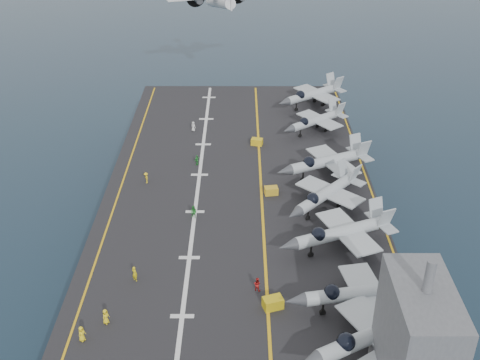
{
  "coord_description": "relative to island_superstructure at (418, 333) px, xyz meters",
  "views": [
    {
      "loc": [
        0.14,
        -67.17,
        54.13
      ],
      "look_at": [
        0.0,
        4.0,
        13.0
      ],
      "focal_mm": 45.0,
      "sensor_mm": 36.0,
      "label": 1
    }
  ],
  "objects": [
    {
      "name": "ground",
      "position": [
        -15.0,
        30.0,
        -17.9
      ],
      "size": [
        500.0,
        500.0,
        0.0
      ],
      "primitive_type": "plane",
      "color": "#142135",
      "rests_on": "ground"
    },
    {
      "name": "hull",
      "position": [
        -15.0,
        30.0,
        -12.9
      ],
      "size": [
        36.0,
        90.0,
        10.0
      ],
      "primitive_type": "cube",
      "color": "#56595E",
      "rests_on": "ground"
    },
    {
      "name": "flight_deck",
      "position": [
        -15.0,
        30.0,
        -7.7
      ],
      "size": [
        38.0,
        92.0,
        0.4
      ],
      "primitive_type": "cube",
      "color": "black",
      "rests_on": "hull"
    },
    {
      "name": "foul_line",
      "position": [
        -12.0,
        30.0,
        -7.48
      ],
      "size": [
        0.35,
        90.0,
        0.02
      ],
      "primitive_type": "cube",
      "color": "gold",
      "rests_on": "flight_deck"
    },
    {
      "name": "landing_centerline",
      "position": [
        -21.0,
        30.0,
        -7.48
      ],
      "size": [
        0.5,
        90.0,
        0.02
      ],
      "primitive_type": "cube",
      "color": "silver",
      "rests_on": "flight_deck"
    },
    {
      "name": "deck_edge_port",
      "position": [
        -32.0,
        30.0,
        -7.48
      ],
      "size": [
        0.25,
        90.0,
        0.02
      ],
      "primitive_type": "cube",
      "color": "gold",
      "rests_on": "flight_deck"
    },
    {
      "name": "deck_edge_stbd",
      "position": [
        3.5,
        30.0,
        -7.48
      ],
      "size": [
        0.25,
        90.0,
        0.02
      ],
      "primitive_type": "cube",
      "color": "gold",
      "rests_on": "flight_deck"
    },
    {
      "name": "island_superstructure",
      "position": [
        0.0,
        0.0,
        0.0
      ],
      "size": [
        5.0,
        10.0,
        15.0
      ],
      "primitive_type": null,
      "color": "#56595E",
      "rests_on": "flight_deck"
    },
    {
      "name": "fighter_jet_1",
      "position": [
        -2.18,
        4.9,
        -4.84
      ],
      "size": [
        18.3,
        16.22,
        5.31
      ],
      "primitive_type": null,
      "color": "#949AA3",
      "rests_on": "flight_deck"
    },
    {
      "name": "fighter_jet_2",
      "position": [
        -2.4,
        11.06,
        -5.02
      ],
      "size": [
        15.75,
        11.92,
        4.96
      ],
      "primitive_type": null,
      "color": "#9FA8AE",
      "rests_on": "flight_deck"
    },
    {
      "name": "fighter_jet_3",
      "position": [
        -2.77,
        21.87,
        -4.94
      ],
      "size": [
        17.41,
        14.77,
        5.13
      ],
      "primitive_type": null,
      "color": "#99A2AA",
      "rests_on": "flight_deck"
    },
    {
      "name": "fighter_jet_4",
      "position": [
        -3.51,
        31.03,
        -5.07
      ],
      "size": [
        16.35,
        16.6,
        4.86
      ],
      "primitive_type": null,
      "color": "#9CA3AB",
      "rests_on": "flight_deck"
    },
    {
      "name": "fighter_jet_5",
      "position": [
        -2.19,
        39.83,
        -4.94
      ],
      "size": [
        17.49,
        15.09,
        5.11
      ],
      "primitive_type": null,
      "color": "#A0AAB1",
      "rests_on": "flight_deck"
    },
    {
      "name": "fighter_jet_7",
      "position": [
        -2.24,
        54.93,
        -5.29
      ],
      "size": [
        15.25,
        14.44,
        4.41
      ],
      "primitive_type": null,
      "color": "#8E989F",
      "rests_on": "flight_deck"
    },
    {
      "name": "fighter_jet_8",
      "position": [
        -1.62,
        65.99,
        -5.04
      ],
      "size": [
        17.04,
        15.91,
        4.92
      ],
      "primitive_type": null,
      "color": "#8D969D",
      "rests_on": "flight_deck"
    },
    {
      "name": "tow_cart_a",
      "position": [
        -11.47,
        11.4,
        -6.88
      ],
      "size": [
        2.4,
        1.94,
        1.24
      ],
      "primitive_type": null,
      "color": "gold",
      "rests_on": "flight_deck"
    },
    {
      "name": "tow_cart_b",
      "position": [
        -10.66,
        34.58,
        -6.95
      ],
      "size": [
        1.99,
        1.44,
        1.1
      ],
      "primitive_type": null,
      "color": "gold",
      "rests_on": "flight_deck"
    },
    {
      "name": "tow_cart_c",
      "position": [
        -12.3,
        49.94,
        -6.97
      ],
      "size": [
        2.01,
        1.55,
        1.07
      ],
      "primitive_type": null,
      "color": "gold",
      "rests_on": "flight_deck"
    },
    {
      "name": "crew_0",
      "position": [
        -28.71,
        9.03,
        -6.63
      ],
      "size": [
        1.13,
        1.26,
        1.75
      ],
      "primitive_type": "imported",
      "color": "yellow",
      "rests_on": "flight_deck"
    },
    {
      "name": "crew_1",
      "position": [
        -26.78,
        15.82,
        -6.53
      ],
      "size": [
        1.39,
        1.29,
        1.93
      ],
      "primitive_type": "imported",
      "color": "gold",
      "rests_on": "flight_deck"
    },
    {
      "name": "crew_2",
      "position": [
        -21.03,
        28.58,
        -6.61
      ],
      "size": [
        1.29,
        1.17,
        1.78
      ],
      "primitive_type": "imported",
      "color": "#25892E",
      "rests_on": "flight_deck"
    },
    {
      "name": "crew_3",
      "position": [
        -28.51,
        37.69,
        -6.67
      ],
      "size": [
        0.94,
        1.15,
        1.66
      ],
      "primitive_type": "imported",
      "color": "yellow",
      "rests_on": "flight_deck"
    },
    {
      "name": "crew_4",
      "position": [
        -21.53,
        43.1,
        -6.68
      ],
      "size": [
        1.16,
        1.17,
        1.65
      ],
      "primitive_type": "imported",
      "color": "#268C33",
      "rests_on": "flight_deck"
    },
    {
      "name": "crew_5",
      "position": [
        -22.93,
        55.15,
        -6.66
      ],
      "size": [
        1.2,
        1.08,
        1.67
      ],
      "primitive_type": "imported",
      "color": "silver",
      "rests_on": "flight_deck"
    },
    {
      "name": "crew_7",
      "position": [
        -13.09,
        14.19,
        -6.66
      ],
      "size": [
        1.2,
        1.03,
        1.69
      ],
      "primitive_type": "imported",
      "color": "#B21919",
      "rests_on": "flight_deck"
    },
    {
      "name": "transport_plane",
      "position": [
        -19.3,
        91.79,
        5.2
      ],
      "size": [
        26.8,
        22.19,
        5.44
      ],
      "primitive_type": null,
      "color": "#BBBDBF"
    },
    {
      "name": "crew_8",
      "position": [
        -30.6,
        6.57,
        -6.63
      ],
      "size": [
        1.13,
        1.26,
        1.75
      ],
      "primitive_type": "imported",
      "color": "yellow",
      "rests_on": "flight_deck"
    }
  ]
}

